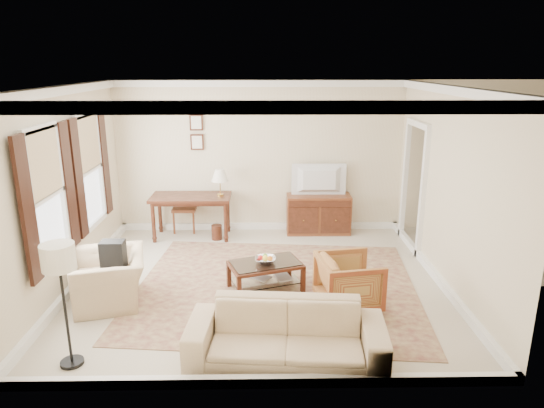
{
  "coord_description": "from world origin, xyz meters",
  "views": [
    {
      "loc": [
        0.08,
        -6.72,
        3.21
      ],
      "look_at": [
        0.2,
        0.3,
        1.15
      ],
      "focal_mm": 32.0,
      "sensor_mm": 36.0,
      "label": 1
    }
  ],
  "objects_px": {
    "striped_armchair": "(349,280)",
    "sofa": "(286,325)",
    "writing_desk": "(191,201)",
    "coffee_table": "(265,269)",
    "club_armchair": "(110,271)",
    "sideboard": "(318,214)",
    "tv": "(320,170)"
  },
  "relations": [
    {
      "from": "striped_armchair",
      "to": "sofa",
      "type": "distance_m",
      "value": 1.5
    },
    {
      "from": "writing_desk",
      "to": "coffee_table",
      "type": "relative_size",
      "value": 1.28
    },
    {
      "from": "writing_desk",
      "to": "club_armchair",
      "type": "xyz_separation_m",
      "value": [
        -0.75,
        -2.6,
        -0.24
      ]
    },
    {
      "from": "sideboard",
      "to": "club_armchair",
      "type": "distance_m",
      "value": 4.23
    },
    {
      "from": "tv",
      "to": "club_armchair",
      "type": "height_order",
      "value": "tv"
    },
    {
      "from": "sideboard",
      "to": "striped_armchair",
      "type": "relative_size",
      "value": 1.53
    },
    {
      "from": "writing_desk",
      "to": "striped_armchair",
      "type": "distance_m",
      "value": 3.78
    },
    {
      "from": "writing_desk",
      "to": "tv",
      "type": "height_order",
      "value": "tv"
    },
    {
      "from": "sofa",
      "to": "tv",
      "type": "bearing_deg",
      "value": 83.73
    },
    {
      "from": "coffee_table",
      "to": "striped_armchair",
      "type": "bearing_deg",
      "value": -25.68
    },
    {
      "from": "tv",
      "to": "striped_armchair",
      "type": "distance_m",
      "value": 3.11
    },
    {
      "from": "tv",
      "to": "sofa",
      "type": "relative_size",
      "value": 0.45
    },
    {
      "from": "striped_armchair",
      "to": "club_armchair",
      "type": "distance_m",
      "value": 3.27
    },
    {
      "from": "tv",
      "to": "sofa",
      "type": "height_order",
      "value": "tv"
    },
    {
      "from": "writing_desk",
      "to": "sideboard",
      "type": "height_order",
      "value": "writing_desk"
    },
    {
      "from": "sideboard",
      "to": "striped_armchair",
      "type": "distance_m",
      "value": 3.01
    },
    {
      "from": "writing_desk",
      "to": "tv",
      "type": "distance_m",
      "value": 2.49
    },
    {
      "from": "sideboard",
      "to": "striped_armchair",
      "type": "bearing_deg",
      "value": -88.39
    },
    {
      "from": "striped_armchair",
      "to": "tv",
      "type": "bearing_deg",
      "value": -7.84
    },
    {
      "from": "striped_armchair",
      "to": "club_armchair",
      "type": "bearing_deg",
      "value": 76.82
    },
    {
      "from": "sofa",
      "to": "coffee_table",
      "type": "bearing_deg",
      "value": 101.97
    },
    {
      "from": "sideboard",
      "to": "coffee_table",
      "type": "bearing_deg",
      "value": -112.72
    },
    {
      "from": "sideboard",
      "to": "sofa",
      "type": "xyz_separation_m",
      "value": [
        -0.81,
        -4.22,
        0.05
      ]
    },
    {
      "from": "striped_armchair",
      "to": "sofa",
      "type": "bearing_deg",
      "value": 133.86
    },
    {
      "from": "sideboard",
      "to": "sofa",
      "type": "distance_m",
      "value": 4.3
    },
    {
      "from": "tv",
      "to": "coffee_table",
      "type": "relative_size",
      "value": 0.86
    },
    {
      "from": "striped_armchair",
      "to": "club_armchair",
      "type": "height_order",
      "value": "club_armchair"
    },
    {
      "from": "tv",
      "to": "coffee_table",
      "type": "height_order",
      "value": "tv"
    },
    {
      "from": "sideboard",
      "to": "coffee_table",
      "type": "height_order",
      "value": "sideboard"
    },
    {
      "from": "coffee_table",
      "to": "tv",
      "type": "bearing_deg",
      "value": 67.11
    },
    {
      "from": "writing_desk",
      "to": "sideboard",
      "type": "relative_size",
      "value": 1.21
    },
    {
      "from": "sideboard",
      "to": "tv",
      "type": "height_order",
      "value": "tv"
    }
  ]
}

